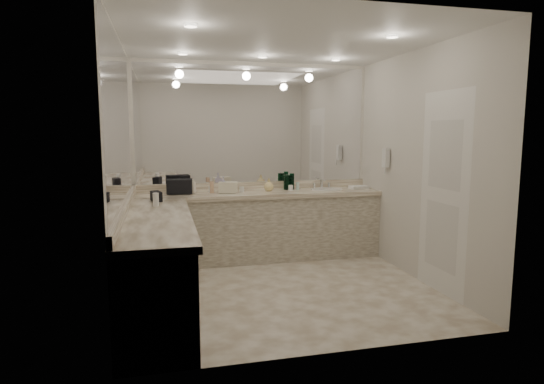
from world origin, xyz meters
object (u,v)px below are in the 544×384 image
object	(u,v)px
soap_bottle_c	(269,185)
hand_towel	(359,187)
cream_cosmetic_case	(228,188)
wall_phone	(386,158)
sink	(327,190)
soap_bottle_a	(193,185)
soap_bottle_b	(223,185)
black_toiletry_bag	(180,187)

from	to	relation	value
soap_bottle_c	hand_towel	bearing A→B (deg)	-2.73
cream_cosmetic_case	soap_bottle_c	xyz separation A→B (m)	(0.56, 0.08, 0.02)
wall_phone	cream_cosmetic_case	xyz separation A→B (m)	(-1.96, 0.46, -0.38)
sink	wall_phone	world-z (taller)	wall_phone
cream_cosmetic_case	soap_bottle_a	distance (m)	0.45
cream_cosmetic_case	soap_bottle_b	distance (m)	0.09
black_toiletry_bag	cream_cosmetic_case	xyz separation A→B (m)	(0.61, -0.04, -0.02)
hand_towel	cream_cosmetic_case	bearing A→B (deg)	-179.44
black_toiletry_bag	cream_cosmetic_case	world-z (taller)	black_toiletry_bag
cream_cosmetic_case	hand_towel	distance (m)	1.82
sink	soap_bottle_a	distance (m)	1.80
cream_cosmetic_case	soap_bottle_b	xyz separation A→B (m)	(-0.05, 0.05, 0.04)
soap_bottle_b	soap_bottle_c	distance (m)	0.61
wall_phone	cream_cosmetic_case	size ratio (longest dim) A/B	1.02
wall_phone	soap_bottle_a	bearing A→B (deg)	166.98
wall_phone	cream_cosmetic_case	world-z (taller)	wall_phone
soap_bottle_b	soap_bottle_c	world-z (taller)	soap_bottle_b
cream_cosmetic_case	wall_phone	bearing A→B (deg)	-1.31
cream_cosmetic_case	soap_bottle_b	world-z (taller)	soap_bottle_b
cream_cosmetic_case	soap_bottle_a	size ratio (longest dim) A/B	1.15
hand_towel	soap_bottle_a	bearing A→B (deg)	178.13
hand_towel	soap_bottle_b	distance (m)	1.88
black_toiletry_bag	soap_bottle_c	xyz separation A→B (m)	(1.17, 0.04, -0.00)
black_toiletry_bag	soap_bottle_b	distance (m)	0.56
black_toiletry_bag	soap_bottle_b	xyz separation A→B (m)	(0.55, 0.01, 0.02)
soap_bottle_a	soap_bottle_b	distance (m)	0.38
soap_bottle_b	soap_bottle_c	xyz separation A→B (m)	(0.61, 0.02, -0.02)
hand_towel	wall_phone	bearing A→B (deg)	-73.31
sink	wall_phone	size ratio (longest dim) A/B	1.83
hand_towel	soap_bottle_c	world-z (taller)	soap_bottle_c
wall_phone	soap_bottle_a	distance (m)	2.49
soap_bottle_a	soap_bottle_c	world-z (taller)	soap_bottle_a
wall_phone	soap_bottle_b	world-z (taller)	wall_phone
black_toiletry_bag	soap_bottle_c	bearing A→B (deg)	1.86
black_toiletry_bag	soap_bottle_b	bearing A→B (deg)	1.47
black_toiletry_bag	soap_bottle_a	distance (m)	0.18
wall_phone	soap_bottle_a	xyz separation A→B (m)	(-2.40, 0.56, -0.35)
black_toiletry_bag	soap_bottle_a	world-z (taller)	soap_bottle_a
hand_towel	soap_bottle_c	distance (m)	1.27
soap_bottle_a	soap_bottle_b	size ratio (longest dim) A/B	0.98
hand_towel	soap_bottle_a	world-z (taller)	soap_bottle_a
soap_bottle_a	black_toiletry_bag	bearing A→B (deg)	-163.54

